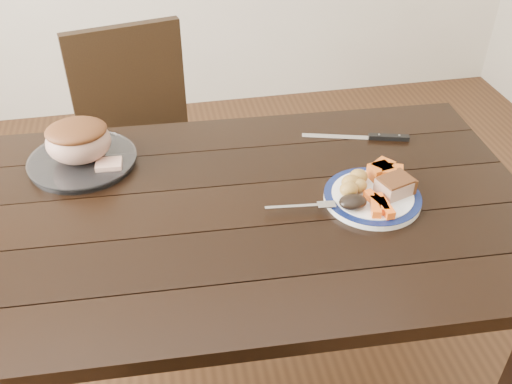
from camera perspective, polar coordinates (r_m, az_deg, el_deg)
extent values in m
plane|color=#472B16|center=(2.01, -2.48, -18.55)|extent=(4.00, 4.00, 0.00)
cube|color=black|center=(1.47, -3.22, -2.09)|extent=(1.64, 0.97, 0.04)
cube|color=black|center=(2.09, -24.12, -5.45)|extent=(0.07, 0.07, 0.71)
cube|color=black|center=(2.15, 15.56, -1.91)|extent=(0.07, 0.07, 0.71)
cube|color=black|center=(2.15, -10.51, 2.19)|extent=(0.50, 0.50, 0.04)
cube|color=black|center=(2.20, -12.62, 10.28)|extent=(0.42, 0.13, 0.46)
cube|color=black|center=(2.46, -6.99, 0.84)|extent=(0.04, 0.04, 0.43)
cube|color=black|center=(2.19, -4.05, -4.22)|extent=(0.04, 0.04, 0.43)
cube|color=black|center=(2.41, -15.13, -1.21)|extent=(0.04, 0.04, 0.43)
cube|color=black|center=(2.13, -13.20, -6.68)|extent=(0.04, 0.04, 0.43)
cylinder|color=white|center=(1.50, 11.53, -0.56)|extent=(0.25, 0.25, 0.02)
torus|color=#0E1846|center=(1.49, 11.57, -0.30)|extent=(0.25, 0.25, 0.02)
cylinder|color=white|center=(1.68, -16.93, 2.90)|extent=(0.29, 0.29, 0.02)
cube|color=tan|center=(1.50, 13.71, 0.54)|extent=(0.10, 0.09, 0.04)
ellipsoid|color=gold|center=(1.49, 9.43, 0.95)|extent=(0.05, 0.04, 0.04)
ellipsoid|color=gold|center=(1.51, 10.20, 1.50)|extent=(0.05, 0.04, 0.04)
ellipsoid|color=gold|center=(1.48, 10.26, 0.64)|extent=(0.04, 0.04, 0.04)
ellipsoid|color=gold|center=(1.46, 9.27, 0.26)|extent=(0.05, 0.04, 0.04)
cube|color=#FF6115|center=(1.44, 12.84, -1.58)|extent=(0.02, 0.07, 0.02)
cube|color=#FF6115|center=(1.45, 12.40, -1.16)|extent=(0.03, 0.07, 0.02)
cube|color=#FF6115|center=(1.43, 11.85, -1.47)|extent=(0.04, 0.07, 0.02)
cube|color=#FF6115|center=(1.46, 11.81, -0.76)|extent=(0.04, 0.07, 0.02)
cube|color=orange|center=(1.56, 12.55, 2.27)|extent=(0.07, 0.07, 0.04)
cube|color=orange|center=(1.54, 13.41, 1.80)|extent=(0.07, 0.06, 0.04)
cube|color=orange|center=(1.54, 12.28, 1.98)|extent=(0.06, 0.06, 0.04)
ellipsoid|color=black|center=(1.43, 9.66, -0.97)|extent=(0.07, 0.05, 0.03)
cube|color=silver|center=(1.42, 3.70, -1.52)|extent=(0.14, 0.02, 0.00)
cube|color=silver|center=(1.44, 7.06, -1.29)|extent=(0.05, 0.03, 0.00)
ellipsoid|color=tan|center=(1.64, -17.33, 4.81)|extent=(0.18, 0.15, 0.12)
cube|color=tan|center=(1.61, -14.49, 2.66)|extent=(0.07, 0.06, 0.02)
cube|color=silver|center=(1.75, 7.92, 5.50)|extent=(0.20, 0.08, 0.00)
cube|color=black|center=(1.76, 13.14, 5.35)|extent=(0.12, 0.05, 0.01)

